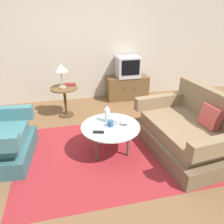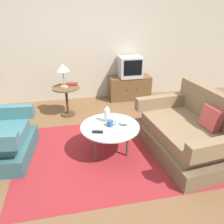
% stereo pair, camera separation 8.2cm
% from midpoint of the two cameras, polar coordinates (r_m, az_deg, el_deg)
% --- Properties ---
extents(ground_plane, '(16.00, 16.00, 0.00)m').
position_cam_midpoint_polar(ground_plane, '(3.33, -2.56, -10.39)').
color(ground_plane, brown).
extents(back_wall, '(9.00, 0.12, 2.70)m').
position_cam_midpoint_polar(back_wall, '(5.00, -8.10, 18.49)').
color(back_wall, '#BCB29E').
rests_on(back_wall, ground).
extents(area_rug, '(2.68, 1.94, 0.00)m').
position_cam_midpoint_polar(area_rug, '(3.31, -1.08, -10.59)').
color(area_rug, maroon).
rests_on(area_rug, ground).
extents(couch, '(1.15, 1.62, 0.89)m').
position_cam_midpoint_polar(couch, '(3.43, 18.86, -5.00)').
color(couch, brown).
rests_on(couch, ground).
extents(coffee_table, '(0.83, 0.83, 0.46)m').
position_cam_midpoint_polar(coffee_table, '(3.08, -1.13, -4.29)').
color(coffee_table, '#B2C6C1').
rests_on(coffee_table, ground).
extents(side_table, '(0.52, 0.52, 0.58)m').
position_cam_midpoint_polar(side_table, '(4.32, -12.82, 4.24)').
color(side_table, brown).
rests_on(side_table, ground).
extents(tv_stand, '(0.95, 0.42, 0.53)m').
position_cam_midpoint_polar(tv_stand, '(5.13, 3.52, 6.43)').
color(tv_stand, brown).
rests_on(tv_stand, ground).
extents(television, '(0.51, 0.43, 0.45)m').
position_cam_midpoint_polar(television, '(4.98, 3.70, 11.76)').
color(television, '#B7B7BC').
rests_on(television, tv_stand).
extents(table_lamp, '(0.26, 0.26, 0.44)m').
position_cam_midpoint_polar(table_lamp, '(4.17, -13.84, 10.93)').
color(table_lamp, '#9E937A').
rests_on(table_lamp, side_table).
extents(vase, '(0.08, 0.08, 0.25)m').
position_cam_midpoint_polar(vase, '(3.13, -2.03, -0.54)').
color(vase, white).
rests_on(vase, coffee_table).
extents(mug, '(0.13, 0.08, 0.09)m').
position_cam_midpoint_polar(mug, '(3.04, -1.10, -2.97)').
color(mug, '#335184').
rests_on(mug, coffee_table).
extents(bowl, '(0.13, 0.13, 0.04)m').
position_cam_midpoint_polar(bowl, '(3.10, 2.74, -2.93)').
color(bowl, silver).
rests_on(bowl, coffee_table).
extents(tv_remote_dark, '(0.15, 0.09, 0.02)m').
position_cam_midpoint_polar(tv_remote_dark, '(2.91, -4.37, -5.27)').
color(tv_remote_dark, black).
rests_on(tv_remote_dark, coffee_table).
extents(book, '(0.24, 0.18, 0.03)m').
position_cam_midpoint_polar(book, '(4.38, -11.54, 7.09)').
color(book, maroon).
rests_on(book, side_table).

